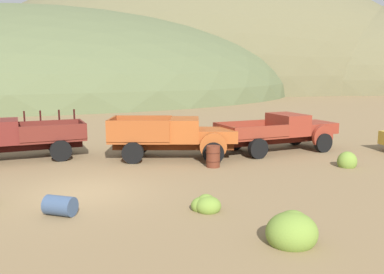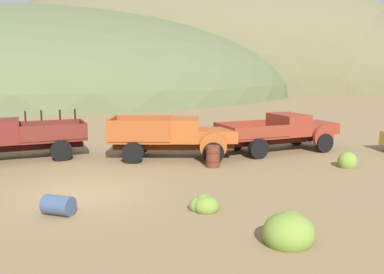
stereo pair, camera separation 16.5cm
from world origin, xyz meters
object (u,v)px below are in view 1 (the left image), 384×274
Objects in this scene: truck_oxide_orange at (182,137)px; oil_drum_by_truck at (213,156)px; truck_oxblood at (7,139)px; truck_rust_red at (286,131)px; oil_drum_tipped at (60,206)px.

oil_drum_by_truck is at bearing -50.68° from truck_oxide_orange.
truck_oxblood is 6.87× the size of oil_drum_by_truck.
truck_rust_red is 12.80m from oil_drum_tipped.
truck_oxblood is 9.36m from oil_drum_by_truck.
oil_drum_by_truck is (8.86, -2.96, -0.56)m from truck_oxblood.
truck_rust_red is (13.42, -0.16, -0.02)m from truck_oxblood.
oil_drum_tipped is 7.46m from oil_drum_by_truck.
truck_oxide_orange is at bearing 117.70° from oil_drum_by_truck.
truck_oxide_orange is 8.26m from oil_drum_tipped.
truck_oxblood reaches higher than truck_oxide_orange.
oil_drum_tipped is at bearing 99.81° from truck_oxblood.
oil_drum_by_truck is (1.02, -1.95, -0.55)m from truck_oxide_orange.
truck_oxblood reaches higher than oil_drum_by_truck.
truck_rust_red is 7.16× the size of oil_drum_by_truck.
truck_rust_red is at bearing 31.60° from oil_drum_by_truck.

